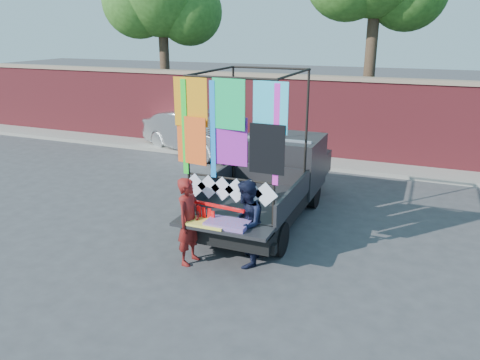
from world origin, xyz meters
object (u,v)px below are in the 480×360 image
at_px(sedan, 196,133).
at_px(man, 246,224).
at_px(woman, 189,221).
at_px(pickup_truck, 275,177).

bearing_deg(sedan, man, -123.70).
bearing_deg(man, woman, -85.02).
distance_m(pickup_truck, man, 2.63).
xyz_separation_m(pickup_truck, man, (0.34, -2.61, -0.04)).
relative_size(sedan, man, 2.65).
bearing_deg(man, pickup_truck, 174.61).
height_order(pickup_truck, sedan, pickup_truck).
bearing_deg(woman, man, -66.88).
bearing_deg(man, sedan, -159.07).
xyz_separation_m(woman, man, (0.95, 0.30, -0.01)).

